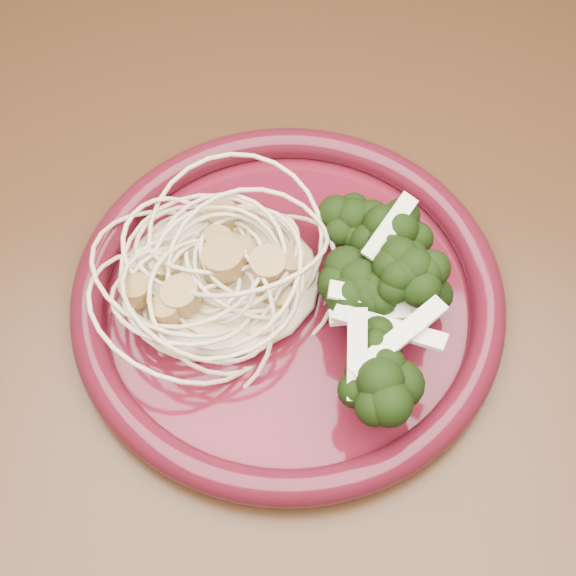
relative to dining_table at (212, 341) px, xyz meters
The scene contains 6 objects.
dining_table is the anchor object (origin of this frame).
dinner_plate 0.13m from the dining_table, 19.54° to the right, with size 0.36×0.36×0.02m.
spaghetti_pile 0.12m from the dining_table, 34.11° to the right, with size 0.14×0.12×0.03m, color beige.
scallop_cluster 0.16m from the dining_table, 34.11° to the right, with size 0.14×0.14×0.05m, color #AB854A, non-canonical shape.
broccoli_pile 0.18m from the dining_table, 17.02° to the right, with size 0.10×0.17×0.06m, color black.
onion_garnish 0.21m from the dining_table, 17.02° to the right, with size 0.07×0.11×0.06m, color #EFEAC9, non-canonical shape.
Camera 1 is at (0.06, -0.31, 1.23)m, focal length 50.00 mm.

